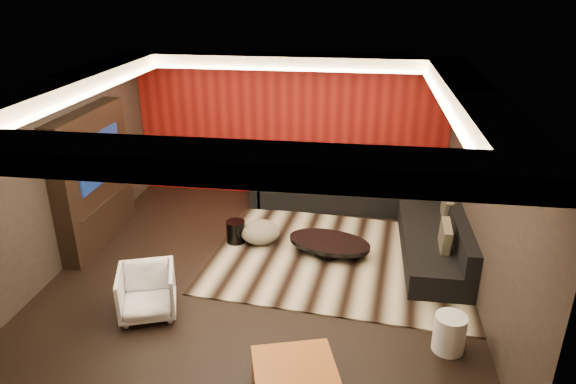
% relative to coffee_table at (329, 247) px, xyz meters
% --- Properties ---
extents(floor, '(6.00, 6.00, 0.02)m').
position_rel_coffee_table_xyz_m(floor, '(-0.95, -0.64, -0.14)').
color(floor, black).
rests_on(floor, ground).
extents(ceiling, '(6.00, 6.00, 0.02)m').
position_rel_coffee_table_xyz_m(ceiling, '(-0.95, -0.64, 2.68)').
color(ceiling, silver).
rests_on(ceiling, ground).
extents(wall_back, '(6.00, 0.02, 2.80)m').
position_rel_coffee_table_xyz_m(wall_back, '(-0.95, 2.37, 1.27)').
color(wall_back, black).
rests_on(wall_back, ground).
extents(wall_left, '(0.02, 6.00, 2.80)m').
position_rel_coffee_table_xyz_m(wall_left, '(-3.96, -0.64, 1.27)').
color(wall_left, black).
rests_on(wall_left, ground).
extents(wall_right, '(0.02, 6.00, 2.80)m').
position_rel_coffee_table_xyz_m(wall_right, '(2.06, -0.64, 1.27)').
color(wall_right, black).
rests_on(wall_right, ground).
extents(red_feature_wall, '(5.98, 0.05, 2.78)m').
position_rel_coffee_table_xyz_m(red_feature_wall, '(-0.95, 2.33, 1.27)').
color(red_feature_wall, '#6B0C0A').
rests_on(red_feature_wall, ground).
extents(soffit_back, '(6.00, 0.60, 0.22)m').
position_rel_coffee_table_xyz_m(soffit_back, '(-0.95, 2.06, 2.56)').
color(soffit_back, silver).
rests_on(soffit_back, ground).
extents(soffit_front, '(6.00, 0.60, 0.22)m').
position_rel_coffee_table_xyz_m(soffit_front, '(-0.95, -3.34, 2.56)').
color(soffit_front, silver).
rests_on(soffit_front, ground).
extents(soffit_left, '(0.60, 4.80, 0.22)m').
position_rel_coffee_table_xyz_m(soffit_left, '(-3.65, -0.64, 2.56)').
color(soffit_left, silver).
rests_on(soffit_left, ground).
extents(soffit_right, '(0.60, 4.80, 0.22)m').
position_rel_coffee_table_xyz_m(soffit_right, '(1.75, -0.64, 2.56)').
color(soffit_right, silver).
rests_on(soffit_right, ground).
extents(cove_back, '(4.80, 0.08, 0.04)m').
position_rel_coffee_table_xyz_m(cove_back, '(-0.95, 1.72, 2.47)').
color(cove_back, '#FFD899').
rests_on(cove_back, ground).
extents(cove_front, '(4.80, 0.08, 0.04)m').
position_rel_coffee_table_xyz_m(cove_front, '(-0.95, -3.00, 2.47)').
color(cove_front, '#FFD899').
rests_on(cove_front, ground).
extents(cove_left, '(0.08, 4.80, 0.04)m').
position_rel_coffee_table_xyz_m(cove_left, '(-3.31, -0.64, 2.47)').
color(cove_left, '#FFD899').
rests_on(cove_left, ground).
extents(cove_right, '(0.08, 4.80, 0.04)m').
position_rel_coffee_table_xyz_m(cove_right, '(1.41, -0.64, 2.47)').
color(cove_right, '#FFD899').
rests_on(cove_right, ground).
extents(tv_surround, '(0.30, 2.00, 2.20)m').
position_rel_coffee_table_xyz_m(tv_surround, '(-3.80, -0.04, 0.97)').
color(tv_surround, black).
rests_on(tv_surround, ground).
extents(tv_screen, '(0.04, 1.30, 0.80)m').
position_rel_coffee_table_xyz_m(tv_screen, '(-3.64, -0.04, 1.32)').
color(tv_screen, black).
rests_on(tv_screen, ground).
extents(tv_shelf, '(0.04, 1.60, 0.04)m').
position_rel_coffee_table_xyz_m(tv_shelf, '(-3.64, -0.04, 0.57)').
color(tv_shelf, black).
rests_on(tv_shelf, ground).
extents(rug, '(4.27, 3.37, 0.02)m').
position_rel_coffee_table_xyz_m(rug, '(0.20, -0.13, -0.12)').
color(rug, tan).
rests_on(rug, floor).
extents(coffee_table, '(1.60, 1.60, 0.22)m').
position_rel_coffee_table_xyz_m(coffee_table, '(0.00, 0.00, 0.00)').
color(coffee_table, black).
rests_on(coffee_table, rug).
extents(drum_stool, '(0.36, 0.36, 0.37)m').
position_rel_coffee_table_xyz_m(drum_stool, '(-1.55, 0.16, 0.07)').
color(drum_stool, black).
rests_on(drum_stool, rug).
extents(striped_pouf, '(0.71, 0.71, 0.35)m').
position_rel_coffee_table_xyz_m(striped_pouf, '(-1.15, 0.22, 0.07)').
color(striped_pouf, beige).
rests_on(striped_pouf, rug).
extents(white_side_table, '(0.41, 0.41, 0.47)m').
position_rel_coffee_table_xyz_m(white_side_table, '(1.55, -2.06, 0.10)').
color(white_side_table, white).
rests_on(white_side_table, floor).
extents(orange_ottoman, '(1.06, 1.06, 0.38)m').
position_rel_coffee_table_xyz_m(orange_ottoman, '(-0.14, -3.06, 0.06)').
color(orange_ottoman, '#9D4D14').
rests_on(orange_ottoman, floor).
extents(armchair, '(0.90, 0.91, 0.65)m').
position_rel_coffee_table_xyz_m(armchair, '(-2.23, -1.89, 0.20)').
color(armchair, silver).
rests_on(armchair, floor).
extents(sectional_sofa, '(3.65, 3.50, 0.75)m').
position_rel_coffee_table_xyz_m(sectional_sofa, '(0.78, 1.23, 0.13)').
color(sectional_sofa, black).
rests_on(sectional_sofa, floor).
extents(throw_pillows, '(3.21, 2.81, 0.50)m').
position_rel_coffee_table_xyz_m(throw_pillows, '(0.97, 1.05, 0.49)').
color(throw_pillows, tan).
rests_on(throw_pillows, sectional_sofa).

